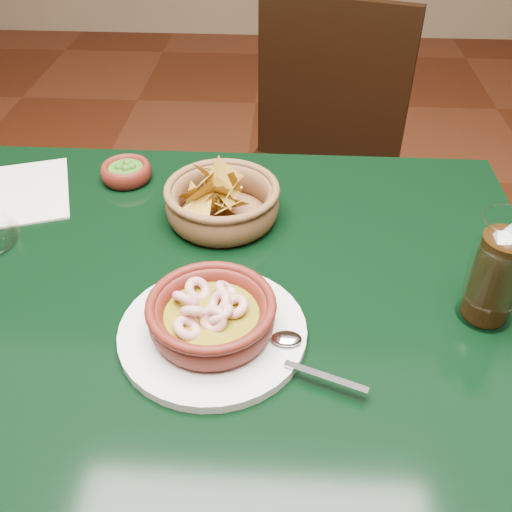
# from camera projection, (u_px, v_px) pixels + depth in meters

# --- Properties ---
(ground) EXTENTS (7.00, 7.00, 0.00)m
(ground) POSITION_uv_depth(u_px,v_px,m) (199.00, 509.00, 1.38)
(ground) COLOR #471C0C
(ground) RESTS_ON ground
(dining_table) EXTENTS (1.20, 0.80, 0.75)m
(dining_table) POSITION_uv_depth(u_px,v_px,m) (174.00, 318.00, 0.97)
(dining_table) COLOR black
(dining_table) RESTS_ON ground
(dining_chair) EXTENTS (0.55, 0.55, 0.95)m
(dining_chair) POSITION_uv_depth(u_px,v_px,m) (314.00, 173.00, 1.58)
(dining_chair) COLOR black
(dining_chair) RESTS_ON ground
(shrimp_plate) EXTENTS (0.34, 0.26, 0.08)m
(shrimp_plate) POSITION_uv_depth(u_px,v_px,m) (212.00, 319.00, 0.78)
(shrimp_plate) COLOR silver
(shrimp_plate) RESTS_ON dining_table
(chip_basket) EXTENTS (0.23, 0.23, 0.14)m
(chip_basket) POSITION_uv_depth(u_px,v_px,m) (222.00, 201.00, 1.00)
(chip_basket) COLOR brown
(chip_basket) RESTS_ON dining_table
(guacamole_ramekin) EXTENTS (0.12, 0.12, 0.04)m
(guacamole_ramekin) POSITION_uv_depth(u_px,v_px,m) (126.00, 172.00, 1.11)
(guacamole_ramekin) COLOR #4E150E
(guacamole_ramekin) RESTS_ON dining_table
(cola_drink) EXTENTS (0.17, 0.17, 0.19)m
(cola_drink) POSITION_uv_depth(u_px,v_px,m) (498.00, 271.00, 0.78)
(cola_drink) COLOR white
(cola_drink) RESTS_ON dining_table
(paper_menu) EXTENTS (0.23, 0.26, 0.00)m
(paper_menu) POSITION_uv_depth(u_px,v_px,m) (23.00, 192.00, 1.09)
(paper_menu) COLOR beige
(paper_menu) RESTS_ON dining_table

